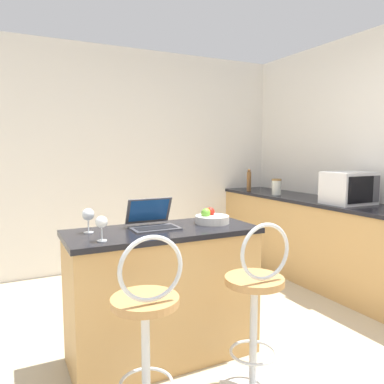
# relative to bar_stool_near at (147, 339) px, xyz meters

# --- Properties ---
(wall_back) EXTENTS (12.00, 0.06, 2.60)m
(wall_back) POSITION_rel_bar_stool_near_xyz_m (0.70, 2.71, 0.82)
(wall_back) COLOR silver
(wall_back) RESTS_ON ground_plane
(breakfast_bar) EXTENTS (1.26, 0.55, 0.89)m
(breakfast_bar) POSITION_rel_bar_stool_near_xyz_m (0.33, 0.60, -0.03)
(breakfast_bar) COLOR tan
(breakfast_bar) RESTS_ON ground_plane
(counter_right) EXTENTS (0.62, 3.29, 0.89)m
(counter_right) POSITION_rel_bar_stool_near_xyz_m (2.41, 1.05, -0.03)
(counter_right) COLOR tan
(counter_right) RESTS_ON ground_plane
(bar_stool_near) EXTENTS (0.40, 0.40, 1.02)m
(bar_stool_near) POSITION_rel_bar_stool_near_xyz_m (0.00, 0.00, 0.00)
(bar_stool_near) COLOR silver
(bar_stool_near) RESTS_ON ground_plane
(bar_stool_far) EXTENTS (0.40, 0.40, 1.02)m
(bar_stool_far) POSITION_rel_bar_stool_near_xyz_m (0.66, 0.00, 0.00)
(bar_stool_far) COLOR silver
(bar_stool_far) RESTS_ON ground_plane
(laptop) EXTENTS (0.31, 0.27, 0.20)m
(laptop) POSITION_rel_bar_stool_near_xyz_m (0.29, 0.67, 0.46)
(laptop) COLOR #47474C
(laptop) RESTS_ON breakfast_bar
(microwave) EXTENTS (0.46, 0.35, 0.31)m
(microwave) POSITION_rel_bar_stool_near_xyz_m (2.40, 0.88, 0.57)
(microwave) COLOR silver
(microwave) RESTS_ON counter_right
(storage_jar) EXTENTS (0.11, 0.11, 0.19)m
(storage_jar) POSITION_rel_bar_stool_near_xyz_m (2.25, 1.79, 0.50)
(storage_jar) COLOR silver
(storage_jar) RESTS_ON counter_right
(wine_glass_tall) EXTENTS (0.08, 0.08, 0.16)m
(wine_glass_tall) POSITION_rel_bar_stool_near_xyz_m (-0.13, 0.70, 0.52)
(wine_glass_tall) COLOR silver
(wine_glass_tall) RESTS_ON breakfast_bar
(fruit_bowl) EXTENTS (0.24, 0.24, 0.11)m
(fruit_bowl) POSITION_rel_bar_stool_near_xyz_m (0.72, 0.63, 0.45)
(fruit_bowl) COLOR silver
(fruit_bowl) RESTS_ON breakfast_bar
(wine_glass_short) EXTENTS (0.07, 0.07, 0.15)m
(wine_glass_short) POSITION_rel_bar_stool_near_xyz_m (-0.11, 0.44, 0.52)
(wine_glass_short) COLOR silver
(wine_glass_short) RESTS_ON breakfast_bar
(pepper_mill) EXTENTS (0.05, 0.05, 0.29)m
(pepper_mill) POSITION_rel_bar_stool_near_xyz_m (2.21, 2.28, 0.54)
(pepper_mill) COLOR brown
(pepper_mill) RESTS_ON counter_right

